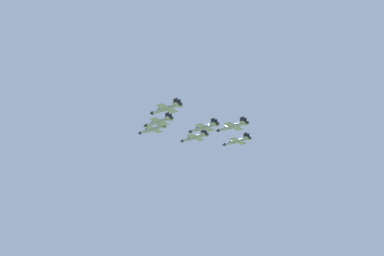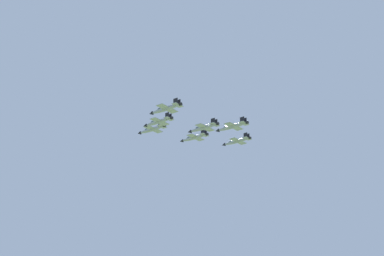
{
  "view_description": "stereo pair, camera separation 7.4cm",
  "coord_description": "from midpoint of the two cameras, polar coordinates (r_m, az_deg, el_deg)",
  "views": [
    {
      "loc": [
        -44.46,
        -225.16,
        49.78
      ],
      "look_at": [
        -9.4,
        8.2,
        144.03
      ],
      "focal_mm": 61.81,
      "sensor_mm": 36.0,
      "label": 1
    },
    {
      "loc": [
        -44.38,
        -225.17,
        49.78
      ],
      "look_at": [
        -9.4,
        8.2,
        144.03
      ],
      "focal_mm": 61.81,
      "sensor_mm": 36.0,
      "label": 2
    }
  ],
  "objects": [
    {
      "name": "jet_right_outer",
      "position": [
        267.86,
        3.89,
        -1.14
      ],
      "size": [
        11.19,
        11.81,
        3.02
      ],
      "rotation": [
        0.0,
        0.0,
        2.32
      ],
      "color": "#9EA3A8"
    },
    {
      "name": "jet_left_outer",
      "position": [
        234.52,
        -2.27,
        1.68
      ],
      "size": [
        11.84,
        12.28,
        3.17
      ],
      "rotation": [
        0.0,
        0.0,
        2.33
      ],
      "color": "#9EA3A8"
    },
    {
      "name": "jet_left_wingman",
      "position": [
        250.93,
        -2.91,
        0.55
      ],
      "size": [
        11.49,
        11.62,
        3.04
      ],
      "rotation": [
        0.0,
        0.0,
        2.35
      ],
      "color": "#9EA3A8"
    },
    {
      "name": "jet_slot_rear",
      "position": [
        250.5,
        1.02,
        0.04
      ],
      "size": [
        11.58,
        12.1,
        3.11
      ],
      "rotation": [
        0.0,
        0.0,
        2.32
      ],
      "color": "#9EA3A8"
    },
    {
      "name": "jet_lead",
      "position": [
        268.06,
        -3.47,
        -0.11
      ],
      "size": [
        11.78,
        12.18,
        3.15
      ],
      "rotation": [
        0.0,
        0.0,
        2.33
      ],
      "color": "#9EA3A8"
    },
    {
      "name": "jet_trailing",
      "position": [
        242.39,
        3.5,
        0.14
      ],
      "size": [
        11.52,
        11.93,
        3.08
      ],
      "rotation": [
        0.0,
        0.0,
        2.33
      ],
      "color": "#9EA3A8"
    },
    {
      "name": "jet_right_wingman",
      "position": [
        267.04,
        0.21,
        -0.82
      ],
      "size": [
        11.33,
        11.54,
        3.0
      ],
      "rotation": [
        0.0,
        0.0,
        2.34
      ],
      "color": "#9EA3A8"
    }
  ]
}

